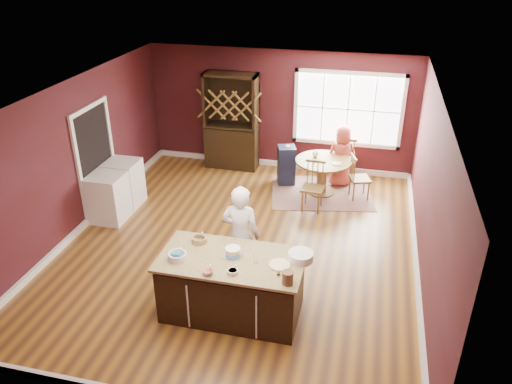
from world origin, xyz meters
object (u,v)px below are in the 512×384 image
at_px(baker, 241,235).
at_px(toddler, 290,148).
at_px(kitchen_island, 232,287).
at_px(washer, 108,198).
at_px(seated_woman, 342,156).
at_px(hutch, 232,122).
at_px(layer_cake, 233,252).
at_px(dining_table, 323,170).
at_px(chair_north, 345,158).
at_px(chair_east, 360,177).
at_px(chair_south, 313,186).
at_px(dryer, 124,183).
at_px(high_chair, 286,164).

relative_size(baker, toddler, 6.30).
bearing_deg(kitchen_island, washer, 146.15).
bearing_deg(kitchen_island, seated_woman, 76.03).
distance_m(seated_woman, hutch, 2.61).
bearing_deg(kitchen_island, hutch, 105.92).
height_order(layer_cake, washer, layer_cake).
relative_size(dining_table, chair_north, 1.08).
bearing_deg(toddler, chair_east, -14.35).
bearing_deg(washer, chair_north, 33.53).
distance_m(baker, chair_south, 2.68).
bearing_deg(baker, chair_east, -116.11).
height_order(chair_north, toddler, chair_north).
height_order(chair_north, dryer, chair_north).
relative_size(high_chair, hutch, 0.41).
height_order(dining_table, seated_woman, seated_woman).
xyz_separation_m(layer_cake, chair_south, (0.69, 3.23, -0.48)).
bearing_deg(hutch, chair_north, -3.79).
relative_size(chair_north, washer, 1.16).
bearing_deg(dining_table, chair_east, -2.84).
bearing_deg(high_chair, washer, -160.07).
bearing_deg(chair_north, high_chair, 12.75).
xyz_separation_m(baker, high_chair, (0.05, 3.59, -0.37)).
bearing_deg(dining_table, washer, -151.69).
distance_m(dining_table, layer_cake, 4.08).
bearing_deg(layer_cake, chair_north, 75.89).
relative_size(kitchen_island, high_chair, 2.23).
height_order(baker, chair_east, baker).
bearing_deg(hutch, seated_woman, -8.79).
xyz_separation_m(kitchen_island, chair_south, (0.69, 3.30, 0.06)).
bearing_deg(chair_east, baker, 134.59).
bearing_deg(dryer, seated_woman, 24.81).
distance_m(chair_east, chair_north, 0.86).
relative_size(high_chair, washer, 0.97).
distance_m(toddler, dryer, 3.52).
distance_m(kitchen_island, chair_east, 4.30).
bearing_deg(chair_north, layer_cake, 68.85).
relative_size(dining_table, layer_cake, 3.91).
height_order(dining_table, washer, washer).
bearing_deg(chair_north, kitchen_island, 69.02).
relative_size(chair_east, seated_woman, 0.71).
bearing_deg(baker, hutch, -71.72).
bearing_deg(kitchen_island, chair_south, 78.21).
bearing_deg(baker, chair_north, -106.80).
distance_m(layer_cake, chair_north, 4.87).
bearing_deg(layer_cake, washer, 147.18).
relative_size(hutch, dryer, 2.38).
bearing_deg(seated_woman, chair_south, 52.10).
xyz_separation_m(high_chair, washer, (-2.97, -2.33, 0.01)).
bearing_deg(chair_north, chair_south, 64.34).
xyz_separation_m(layer_cake, chair_east, (1.56, 3.93, -0.50)).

